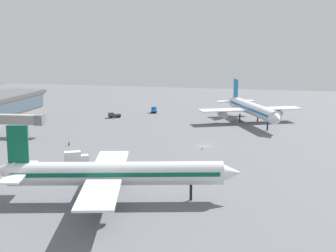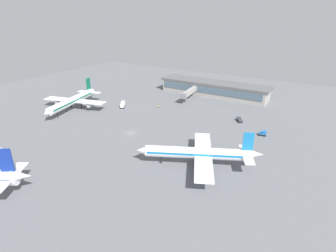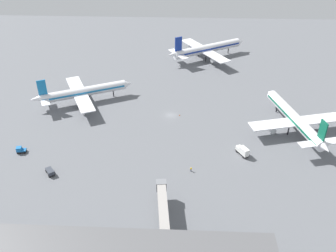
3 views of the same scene
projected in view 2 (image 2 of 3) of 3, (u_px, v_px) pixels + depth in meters
The scene contains 10 objects.
ground at pixel (131, 133), 124.74m from camera, with size 288.00×288.00×0.00m, color slate.
terminal_building at pixel (214, 88), 180.28m from camera, with size 73.48×15.90×9.01m.
airplane_taxiing at pixel (73, 101), 153.26m from camera, with size 37.81×46.32×14.30m.
airplane_distant at pixel (199, 153), 96.16m from camera, with size 42.11×34.98×13.71m.
baggage_tug at pixel (263, 133), 121.46m from camera, with size 3.50×2.73×2.30m.
pushback_tractor at pixel (239, 120), 137.43m from camera, with size 4.09×4.69×1.90m.
catering_truck at pixel (123, 105), 157.70m from camera, with size 4.41×5.81×3.30m.
ground_crew_worker at pixel (159, 106), 157.16m from camera, with size 0.54×0.50×1.67m.
jet_bridge at pixel (189, 92), 170.00m from camera, with size 5.49×23.67×6.74m.
safety_cone_near_gate at pixel (124, 130), 126.51m from camera, with size 0.44×0.44×0.60m, color #EA590C.
Camera 2 is at (-73.87, 88.30, 51.12)m, focal length 28.85 mm.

